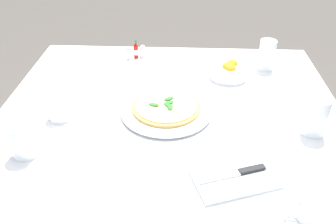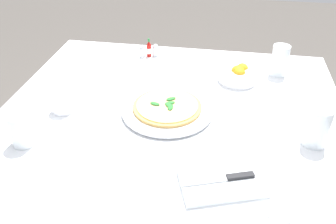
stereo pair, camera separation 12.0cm
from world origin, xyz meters
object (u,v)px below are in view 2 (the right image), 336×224
object	(u,v)px
pizza_plate	(167,110)
hot_sauce_bottle	(149,49)
water_glass_right_edge	(22,131)
salt_shaker	(142,52)
pepper_shaker	(156,51)
water_glass_far_right	(279,61)
coffee_cup_far_left	(296,224)
napkin_folded	(222,182)
citrus_bowl	(238,75)
water_glass_left_edge	(317,129)
pizza	(167,106)
dinner_knife	(222,179)
coffee_cup_center_back	(63,104)

from	to	relation	value
pizza_plate	hot_sauce_bottle	distance (m)	0.46
water_glass_right_edge	salt_shaker	distance (m)	0.69
salt_shaker	pepper_shaker	xyz separation A→B (m)	(-0.06, -0.02, 0.00)
water_glass_far_right	coffee_cup_far_left	bearing A→B (deg)	88.11
coffee_cup_far_left	napkin_folded	bearing A→B (deg)	-36.92
coffee_cup_far_left	water_glass_right_edge	xyz separation A→B (m)	(0.77, -0.20, 0.01)
citrus_bowl	salt_shaker	size ratio (longest dim) A/B	2.67
pizza_plate	water_glass_left_edge	xyz separation A→B (m)	(-0.47, 0.09, 0.04)
water_glass_far_right	water_glass_left_edge	xyz separation A→B (m)	(-0.07, 0.44, -0.00)
pizza	dinner_knife	distance (m)	0.37
water_glass_far_right	dinner_knife	distance (m)	0.69
pizza_plate	dinner_knife	size ratio (longest dim) A/B	1.65
citrus_bowl	salt_shaker	xyz separation A→B (m)	(0.42, -0.15, -0.00)
coffee_cup_center_back	water_glass_left_edge	bearing A→B (deg)	177.61
pizza	salt_shaker	world-z (taller)	salt_shaker
dinner_knife	water_glass_left_edge	bearing A→B (deg)	-159.61
pizza	water_glass_left_edge	bearing A→B (deg)	168.89
coffee_cup_far_left	water_glass_right_edge	world-z (taller)	water_glass_right_edge
dinner_knife	pepper_shaker	xyz separation A→B (m)	(0.33, -0.75, 0.00)
water_glass_far_right	water_glass_right_edge	size ratio (longest dim) A/B	1.17
coffee_cup_center_back	citrus_bowl	size ratio (longest dim) A/B	0.87
hot_sauce_bottle	coffee_cup_center_back	bearing A→B (deg)	68.00
pizza	coffee_cup_center_back	bearing A→B (deg)	9.30
water_glass_far_right	hot_sauce_bottle	xyz separation A→B (m)	(0.55, -0.08, -0.02)
water_glass_far_right	coffee_cup_center_back	bearing A→B (deg)	28.61
water_glass_right_edge	napkin_folded	world-z (taller)	water_glass_right_edge
pizza	water_glass_right_edge	size ratio (longest dim) A/B	2.22
water_glass_left_edge	water_glass_right_edge	size ratio (longest dim) A/B	1.20
salt_shaker	hot_sauce_bottle	bearing A→B (deg)	-160.35
pizza_plate	pepper_shaker	size ratio (longest dim) A/B	5.57
pepper_shaker	water_glass_right_edge	bearing A→B (deg)	67.86
pizza	hot_sauce_bottle	world-z (taller)	hot_sauce_bottle
pizza_plate	water_glass_far_right	distance (m)	0.53
coffee_cup_center_back	pizza	bearing A→B (deg)	-170.70
coffee_cup_far_left	napkin_folded	size ratio (longest dim) A/B	0.53
water_glass_right_edge	pepper_shaker	size ratio (longest dim) A/B	1.88
water_glass_far_right	citrus_bowl	bearing A→B (deg)	27.42
coffee_cup_center_back	citrus_bowl	bearing A→B (deg)	-151.07
napkin_folded	pizza_plate	bearing A→B (deg)	-76.69
pizza_plate	citrus_bowl	size ratio (longest dim) A/B	2.09
water_glass_far_right	hot_sauce_bottle	bearing A→B (deg)	-7.95
pizza_plate	water_glass_left_edge	world-z (taller)	water_glass_left_edge
citrus_bowl	hot_sauce_bottle	world-z (taller)	hot_sauce_bottle
hot_sauce_bottle	pizza_plate	bearing A→B (deg)	110.01
napkin_folded	hot_sauce_bottle	bearing A→B (deg)	-83.67
coffee_cup_far_left	citrus_bowl	distance (m)	0.72
napkin_folded	hot_sauce_bottle	distance (m)	0.82
coffee_cup_far_left	water_glass_left_edge	distance (m)	0.36
citrus_bowl	napkin_folded	bearing A→B (deg)	86.55
citrus_bowl	pepper_shaker	distance (m)	0.40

